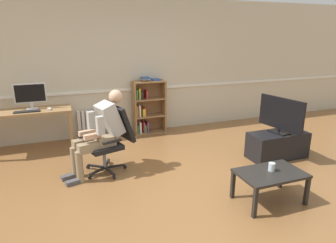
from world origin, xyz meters
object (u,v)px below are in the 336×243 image
Objects in this scene: computer_mouse at (49,109)px; radiator at (96,123)px; office_chair at (112,137)px; tv_stand at (277,145)px; imac_monitor at (30,94)px; person_seated at (100,131)px; keyboard at (27,112)px; computer_desk at (31,116)px; tv_screen at (281,115)px; coffee_table at (270,176)px; bookshelf at (147,107)px; drinking_glass at (272,167)px.

radiator is (0.82, 0.51, -0.49)m from computer_mouse.
office_chair is 1.00× the size of tv_stand.
person_seated reaches higher than imac_monitor.
keyboard is 0.35m from computer_mouse.
computer_desk is at bearing -160.90° from radiator.
radiator is 0.84× the size of tv_screen.
computer_mouse is at bearing 133.08° from coffee_table.
computer_mouse is 1.42m from office_chair.
person_seated reaches higher than computer_mouse.
tv_screen is at bearing 63.17° from office_chair.
keyboard is 0.48× the size of tv_screen.
office_chair is at bearing 69.38° from tv_screen.
keyboard is (-0.07, -0.22, -0.25)m from imac_monitor.
tv_screen is (2.66, -0.51, 0.22)m from office_chair.
tv_stand is (3.87, -1.59, -0.55)m from keyboard.
computer_desk is 1.65× the size of coffee_table.
coffee_table is at bearing -46.92° from computer_mouse.
radiator reaches higher than coffee_table.
computer_mouse is 3.69m from coffee_table.
computer_desk is 2.59× the size of imac_monitor.
keyboard is 0.35× the size of bookshelf.
bookshelf is 11.52× the size of drinking_glass.
bookshelf is 3.13m from drinking_glass.
keyboard reaches higher than coffee_table.
computer_desk is 1.59× the size of tv_screen.
bookshelf is at bearing 12.55° from computer_mouse.
computer_mouse reaches higher than drinking_glass.
coffee_table is at bearing -136.67° from drinking_glass.
drinking_glass is (1.84, -1.50, -0.21)m from person_seated.
coffee_table is at bearing -43.01° from keyboard.
tv_screen is (2.71, -2.12, 0.46)m from radiator.
imac_monitor is at bearing -164.09° from radiator.
imac_monitor is 1.35m from radiator.
imac_monitor is at bearing 144.79° from computer_mouse.
person_seated is 1.52× the size of coffee_table.
computer_mouse reaches higher than keyboard.
imac_monitor is 0.52× the size of office_chair.
computer_desk is at bearing 135.16° from coffee_table.
keyboard is at bearing -168.87° from bookshelf.
bookshelf reaches higher than coffee_table.
computer_mouse is at bearing -21.24° from computer_desk.
imac_monitor reaches higher than office_chair.
person_seated is (0.97, -1.34, -0.36)m from imac_monitor.
person_seated is at bearing -58.77° from computer_mouse.
person_seated is (-1.17, -1.56, 0.11)m from bookshelf.
office_chair reaches higher than drinking_glass.
coffee_table is (2.50, -2.68, -0.43)m from computer_mouse.
drinking_glass is at bearing 43.33° from coffee_table.
imac_monitor is at bearing 134.69° from drinking_glass.
imac_monitor reaches higher than tv_screen.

